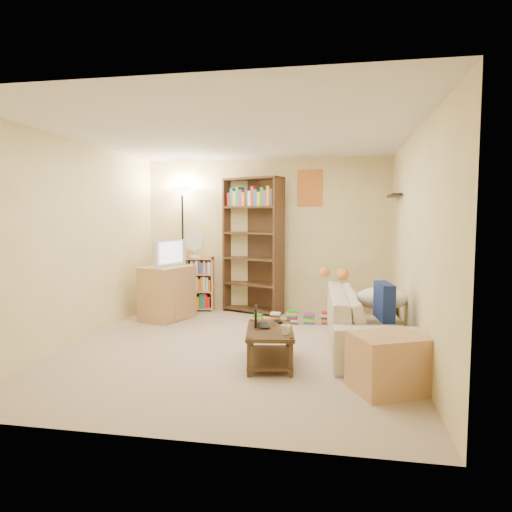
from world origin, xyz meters
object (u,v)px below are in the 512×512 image
(coffee_table, at_px, (270,342))
(short_bookshelf, at_px, (193,284))
(laptop, at_px, (267,325))
(television, at_px, (167,253))
(side_table, at_px, (377,313))
(mug, at_px, (286,330))
(floor_lamp, at_px, (182,212))
(tv_stand, at_px, (167,293))
(end_cabinet, at_px, (389,363))
(desk_fan, at_px, (195,244))
(tabby_cat, at_px, (339,274))
(sofa, at_px, (368,319))
(tall_bookshelf, at_px, (253,242))

(coffee_table, relative_size, short_bookshelf, 1.05)
(laptop, xyz_separation_m, television, (-1.82, 1.75, 0.61))
(side_table, bearing_deg, laptop, -128.94)
(coffee_table, relative_size, mug, 8.24)
(television, height_order, floor_lamp, floor_lamp)
(coffee_table, relative_size, tv_stand, 1.15)
(end_cabinet, bearing_deg, tv_stand, 141.76)
(short_bookshelf, relative_size, side_table, 1.80)
(laptop, bearing_deg, coffee_table, -171.73)
(floor_lamp, xyz_separation_m, side_table, (3.08, -0.89, -1.39))
(mug, relative_size, desk_fan, 0.26)
(tabby_cat, bearing_deg, television, 178.17)
(sofa, xyz_separation_m, side_table, (0.17, 0.78, -0.09))
(sofa, height_order, end_cabinet, sofa)
(tabby_cat, bearing_deg, end_cabinet, -79.03)
(side_table, xyz_separation_m, end_cabinet, (-0.07, -2.21, 0.01))
(short_bookshelf, bearing_deg, desk_fan, -51.82)
(side_table, bearing_deg, tall_bookshelf, 154.93)
(tall_bookshelf, bearing_deg, floor_lamp, -158.57)
(laptop, bearing_deg, sofa, -69.30)
(end_cabinet, bearing_deg, tabby_cat, 100.97)
(tabby_cat, relative_size, side_table, 1.08)
(television, bearing_deg, tall_bookshelf, -41.00)
(sofa, bearing_deg, tall_bookshelf, 43.00)
(laptop, relative_size, floor_lamp, 0.15)
(sofa, xyz_separation_m, tabby_cat, (-0.35, 0.87, 0.43))
(coffee_table, distance_m, short_bookshelf, 3.07)
(tv_stand, xyz_separation_m, end_cabinet, (3.02, -2.38, -0.15))
(floor_lamp, bearing_deg, television, -90.62)
(sofa, bearing_deg, tv_stand, 68.90)
(sofa, bearing_deg, laptop, 122.77)
(short_bookshelf, xyz_separation_m, floor_lamp, (-0.17, 0.00, 1.19))
(tv_stand, xyz_separation_m, short_bookshelf, (0.18, 0.71, 0.04))
(television, bearing_deg, tv_stand, 0.00)
(laptop, bearing_deg, desk_fan, 18.39)
(tall_bookshelf, relative_size, short_bookshelf, 2.46)
(coffee_table, height_order, tall_bookshelf, tall_bookshelf)
(sofa, relative_size, tabby_cat, 4.43)
(tall_bookshelf, xyz_separation_m, desk_fan, (-0.97, -0.04, -0.03))
(mug, bearing_deg, short_bookshelf, 124.27)
(television, distance_m, short_bookshelf, 0.93)
(television, xyz_separation_m, side_table, (3.09, -0.18, -0.76))
(tv_stand, bearing_deg, floor_lamp, 107.63)
(sofa, height_order, desk_fan, desk_fan)
(tabby_cat, bearing_deg, desk_fan, 162.31)
(mug, height_order, floor_lamp, floor_lamp)
(side_table, bearing_deg, sofa, -102.30)
(short_bookshelf, bearing_deg, end_cabinet, -57.34)
(tv_stand, height_order, desk_fan, desk_fan)
(coffee_table, height_order, tv_stand, tv_stand)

